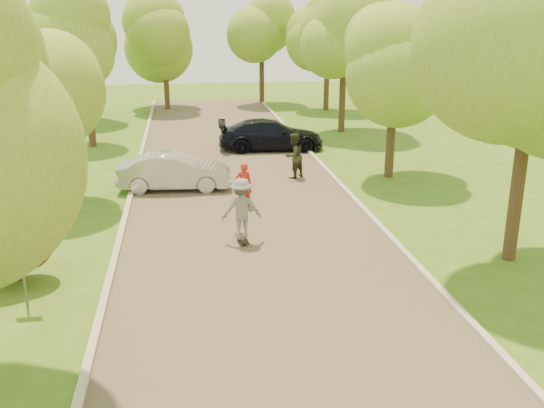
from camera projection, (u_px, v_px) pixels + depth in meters
ground at (305, 384)px, 11.20m from camera, size 100.00×100.00×0.00m
road at (253, 234)px, 18.74m from camera, size 8.00×60.00×0.01m
curb_left at (119, 239)px, 18.15m from camera, size 0.18×60.00×0.12m
curb_right at (379, 226)px, 19.29m from camera, size 0.18×60.00×0.12m
street_sign at (19, 244)px, 13.68m from camera, size 0.55×0.06×2.17m
red_shrub at (15, 241)px, 15.16m from camera, size 1.70×1.70×1.95m
tree_l_midb at (35, 74)px, 20.16m from camera, size 4.30×4.20×6.62m
tree_l_far at (88, 36)px, 29.38m from camera, size 4.92×4.80×7.79m
tree_r_mida at (543, 55)px, 15.22m from camera, size 5.13×5.00×7.95m
tree_r_midb at (400, 57)px, 23.85m from camera, size 4.51×4.40×7.01m
tree_r_far at (349, 26)px, 33.07m from camera, size 5.33×5.20×8.34m
tree_bg_a at (65, 34)px, 36.62m from camera, size 5.12×5.00×7.72m
tree_bg_b at (331, 28)px, 40.84m from camera, size 5.12×5.00×7.95m
tree_bg_c at (167, 36)px, 41.33m from camera, size 4.92×4.80×7.33m
tree_bg_d at (265, 30)px, 44.11m from camera, size 5.12×5.00×7.72m
silver_sedan at (175, 172)px, 23.27m from camera, size 4.39×1.81×1.41m
dark_sedan at (271, 135)px, 30.03m from camera, size 5.28×2.40×1.50m
longboard at (242, 239)px, 18.09m from camera, size 0.34×0.96×0.11m
skateboarder at (241, 209)px, 17.80m from camera, size 1.24×0.78×1.84m
person_striped at (244, 185)px, 21.17m from camera, size 0.60×0.41×1.59m
person_olive at (294, 156)px, 24.79m from camera, size 1.16×1.12×1.88m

